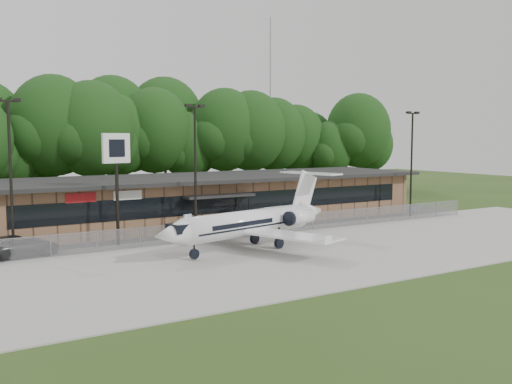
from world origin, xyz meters
TOP-DOWN VIEW (x-y plane):
  - ground at (0.00, 0.00)m, footprint 160.00×160.00m
  - apron at (0.00, 8.00)m, footprint 64.00×18.00m
  - parking_lot at (0.00, 19.50)m, footprint 50.00×9.00m
  - terminal at (-0.00, 23.94)m, footprint 41.00×11.65m
  - fence at (0.00, 15.00)m, footprint 46.00×0.04m
  - treeline at (0.00, 42.00)m, footprint 72.00×12.00m
  - radio_mast at (22.00, 48.00)m, footprint 0.20×0.20m
  - light_pole_left at (-18.00, 16.50)m, footprint 1.55×0.30m
  - light_pole_mid at (-5.00, 16.50)m, footprint 1.55×0.30m
  - light_pole_right at (18.00, 16.50)m, footprint 1.55×0.30m
  - business_jet at (-3.50, 10.57)m, footprint 15.48×13.92m
  - suv at (-17.84, 16.22)m, footprint 5.60×3.28m
  - pole_sign at (-10.99, 16.80)m, footprint 2.11×0.68m

SIDE VIEW (x-z plane):
  - ground at x=0.00m, z-range 0.00..0.00m
  - parking_lot at x=0.00m, z-range 0.00..0.06m
  - apron at x=0.00m, z-range 0.00..0.08m
  - suv at x=-17.84m, z-range 0.00..1.47m
  - fence at x=0.00m, z-range 0.02..1.54m
  - business_jet at x=-3.50m, z-range -0.75..4.50m
  - terminal at x=0.00m, z-range 0.03..4.33m
  - light_pole_left at x=-18.00m, z-range 0.86..11.09m
  - light_pole_mid at x=-5.00m, z-range 0.86..11.09m
  - light_pole_right at x=18.00m, z-range 0.86..11.09m
  - pole_sign at x=-10.99m, z-range 2.13..10.18m
  - treeline at x=0.00m, z-range 0.00..15.00m
  - radio_mast at x=22.00m, z-range 0.00..25.00m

